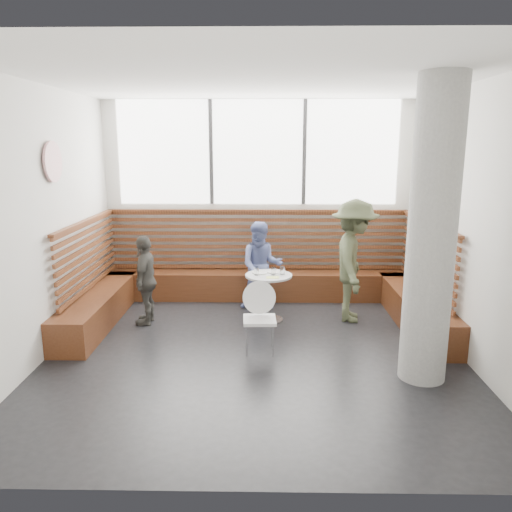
{
  "coord_description": "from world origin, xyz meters",
  "views": [
    {
      "loc": [
        0.12,
        -5.71,
        2.51
      ],
      "look_at": [
        0.0,
        1.0,
        1.0
      ],
      "focal_mm": 35.0,
      "sensor_mm": 36.0,
      "label": 1
    }
  ],
  "objects_px": {
    "child_back": "(261,266)",
    "child_left": "(146,280)",
    "cafe_table": "(269,288)",
    "cafe_chair": "(260,312)",
    "concrete_column": "(432,234)",
    "adult_man": "(354,261)"
  },
  "relations": [
    {
      "from": "child_left",
      "to": "child_back",
      "type": "bearing_deg",
      "value": 113.55
    },
    {
      "from": "child_back",
      "to": "child_left",
      "type": "bearing_deg",
      "value": -159.47
    },
    {
      "from": "cafe_table",
      "to": "child_back",
      "type": "relative_size",
      "value": 0.51
    },
    {
      "from": "concrete_column",
      "to": "cafe_table",
      "type": "distance_m",
      "value": 2.68
    },
    {
      "from": "concrete_column",
      "to": "adult_man",
      "type": "distance_m",
      "value": 2.03
    },
    {
      "from": "cafe_table",
      "to": "child_back",
      "type": "height_order",
      "value": "child_back"
    },
    {
      "from": "cafe_table",
      "to": "child_left",
      "type": "relative_size",
      "value": 0.54
    },
    {
      "from": "concrete_column",
      "to": "cafe_chair",
      "type": "bearing_deg",
      "value": 158.77
    },
    {
      "from": "adult_man",
      "to": "child_left",
      "type": "relative_size",
      "value": 1.38
    },
    {
      "from": "cafe_table",
      "to": "child_back",
      "type": "bearing_deg",
      "value": 100.96
    },
    {
      "from": "concrete_column",
      "to": "child_left",
      "type": "height_order",
      "value": "concrete_column"
    },
    {
      "from": "child_back",
      "to": "cafe_chair",
      "type": "bearing_deg",
      "value": -92.26
    },
    {
      "from": "cafe_chair",
      "to": "adult_man",
      "type": "relative_size",
      "value": 0.49
    },
    {
      "from": "cafe_chair",
      "to": "child_left",
      "type": "distance_m",
      "value": 1.88
    },
    {
      "from": "concrete_column",
      "to": "cafe_table",
      "type": "relative_size",
      "value": 4.64
    },
    {
      "from": "cafe_chair",
      "to": "child_back",
      "type": "distance_m",
      "value": 1.64
    },
    {
      "from": "cafe_table",
      "to": "child_back",
      "type": "xyz_separation_m",
      "value": [
        -0.11,
        0.55,
        0.19
      ]
    },
    {
      "from": "cafe_chair",
      "to": "child_back",
      "type": "xyz_separation_m",
      "value": [
        0.01,
        1.63,
        0.18
      ]
    },
    {
      "from": "adult_man",
      "to": "child_back",
      "type": "bearing_deg",
      "value": 79.6
    },
    {
      "from": "cafe_table",
      "to": "adult_man",
      "type": "distance_m",
      "value": 1.28
    },
    {
      "from": "cafe_table",
      "to": "adult_man",
      "type": "bearing_deg",
      "value": 3.17
    },
    {
      "from": "cafe_table",
      "to": "adult_man",
      "type": "relative_size",
      "value": 0.39
    }
  ]
}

